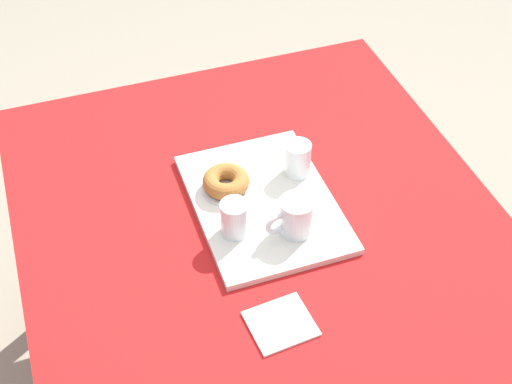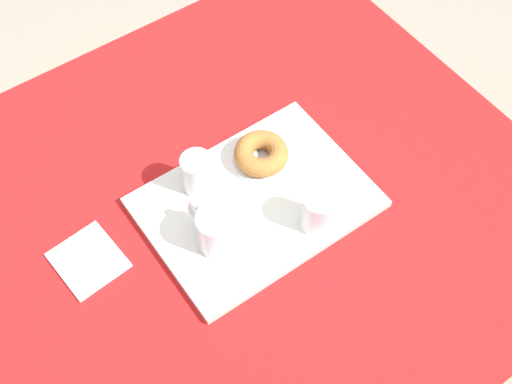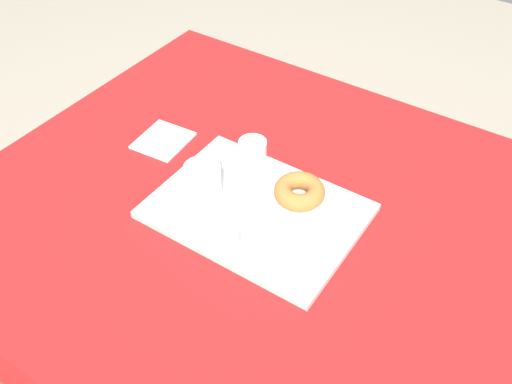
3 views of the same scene
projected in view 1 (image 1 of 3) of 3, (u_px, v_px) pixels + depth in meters
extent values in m
cube|color=red|center=(260.00, 222.00, 1.69)|extent=(1.20, 1.09, 0.04)
cube|color=red|center=(31.00, 308.00, 1.62)|extent=(1.20, 0.01, 0.14)
cube|color=red|center=(457.00, 196.00, 1.88)|extent=(1.20, 0.01, 0.14)
cube|color=red|center=(192.00, 104.00, 2.15)|extent=(0.01, 1.09, 0.14)
cylinder|color=brown|center=(60.00, 226.00, 2.18)|extent=(0.06, 0.06, 0.69)
cylinder|color=brown|center=(337.00, 160.00, 2.39)|extent=(0.06, 0.06, 0.69)
cube|color=silver|center=(263.00, 203.00, 1.69)|extent=(0.43, 0.31, 0.02)
cylinder|color=white|center=(296.00, 216.00, 1.59)|extent=(0.08, 0.08, 0.09)
cylinder|color=maroon|center=(296.00, 219.00, 1.59)|extent=(0.07, 0.07, 0.06)
torus|color=white|center=(276.00, 224.00, 1.57)|extent=(0.02, 0.06, 0.05)
cylinder|color=white|center=(298.00, 159.00, 1.73)|extent=(0.06, 0.06, 0.09)
cylinder|color=silver|center=(298.00, 163.00, 1.74)|extent=(0.05, 0.05, 0.05)
cylinder|color=white|center=(234.00, 218.00, 1.59)|extent=(0.06, 0.06, 0.09)
cylinder|color=silver|center=(235.00, 221.00, 1.59)|extent=(0.05, 0.05, 0.06)
cylinder|color=silver|center=(226.00, 188.00, 1.71)|extent=(0.12, 0.12, 0.01)
torus|color=#A3662D|center=(226.00, 181.00, 1.69)|extent=(0.11, 0.11, 0.04)
cube|color=white|center=(281.00, 324.00, 1.45)|extent=(0.12, 0.13, 0.01)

